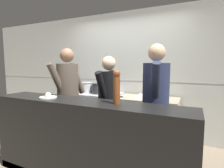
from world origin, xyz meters
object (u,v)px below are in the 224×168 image
(mixing_bowl_steel, at_px, (140,95))
(pepper_mill, at_px, (117,86))
(chef_sous, at_px, (109,103))
(chefs_knife, at_px, (126,97))
(chef_line, at_px, (155,102))
(stock_pot, at_px, (86,87))
(sauce_pot, at_px, (99,88))
(plated_dish_main, at_px, (48,97))
(oven_range, at_px, (99,114))
(chef_head_cook, at_px, (68,95))
(braising_pot, at_px, (111,90))

(mixing_bowl_steel, distance_m, pepper_mill, 1.39)
(mixing_bowl_steel, height_order, chef_sous, chef_sous)
(pepper_mill, bearing_deg, chefs_knife, 106.26)
(mixing_bowl_steel, bearing_deg, chef_line, -59.74)
(mixing_bowl_steel, bearing_deg, stock_pot, -178.98)
(pepper_mill, height_order, chef_sous, chef_sous)
(sauce_pot, distance_m, chefs_knife, 0.64)
(sauce_pot, bearing_deg, plated_dish_main, -88.69)
(oven_range, bearing_deg, plated_dish_main, -87.73)
(mixing_bowl_steel, relative_size, chef_head_cook, 0.17)
(mixing_bowl_steel, bearing_deg, chef_head_cook, -143.70)
(oven_range, xyz_separation_m, chef_line, (1.32, -0.75, 0.53))
(chefs_knife, bearing_deg, oven_range, 168.13)
(sauce_pot, bearing_deg, chef_sous, -50.43)
(oven_range, height_order, plated_dish_main, plated_dish_main)
(sauce_pot, relative_size, chefs_knife, 0.69)
(pepper_mill, bearing_deg, mixing_bowl_steel, 94.73)
(braising_pot, height_order, mixing_bowl_steel, braising_pot)
(braising_pot, xyz_separation_m, chefs_knife, (0.37, -0.13, -0.10))
(stock_pot, distance_m, mixing_bowl_steel, 1.18)
(oven_range, distance_m, chef_sous, 1.06)
(sauce_pot, relative_size, pepper_mill, 0.73)
(chefs_knife, distance_m, chef_line, 0.91)
(chef_sous, bearing_deg, stock_pot, 144.37)
(stock_pot, height_order, mixing_bowl_steel, stock_pot)
(plated_dish_main, height_order, pepper_mill, pepper_mill)
(oven_range, bearing_deg, pepper_mill, -53.80)
(oven_range, relative_size, sauce_pot, 3.21)
(chef_line, bearing_deg, sauce_pot, 140.29)
(plated_dish_main, height_order, chef_sous, chef_sous)
(plated_dish_main, bearing_deg, sauce_pot, 91.31)
(sauce_pot, xyz_separation_m, mixing_bowl_steel, (0.88, 0.01, -0.09))
(chefs_knife, distance_m, plated_dish_main, 1.45)
(braising_pot, bearing_deg, mixing_bowl_steel, -2.26)
(sauce_pot, xyz_separation_m, chef_sous, (0.58, -0.70, -0.11))
(stock_pot, xyz_separation_m, chef_sous, (0.88, -0.69, -0.12))
(oven_range, distance_m, pepper_mill, 1.90)
(chef_head_cook, distance_m, chef_sous, 0.75)
(braising_pot, xyz_separation_m, chef_head_cook, (-0.42, -0.79, -0.01))
(oven_range, height_order, braising_pot, braising_pot)
(mixing_bowl_steel, relative_size, chef_sous, 0.18)
(stock_pot, bearing_deg, chefs_knife, -4.93)
(sauce_pot, xyz_separation_m, chef_head_cook, (-0.17, -0.75, -0.03))
(sauce_pot, distance_m, chef_sous, 0.92)
(sauce_pot, bearing_deg, oven_range, 116.85)
(chef_head_cook, bearing_deg, chef_line, 13.55)
(braising_pot, bearing_deg, stock_pot, -175.26)
(chef_line, bearing_deg, stock_pot, 145.15)
(braising_pot, relative_size, chefs_knife, 0.69)
(stock_pot, distance_m, plated_dish_main, 1.43)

